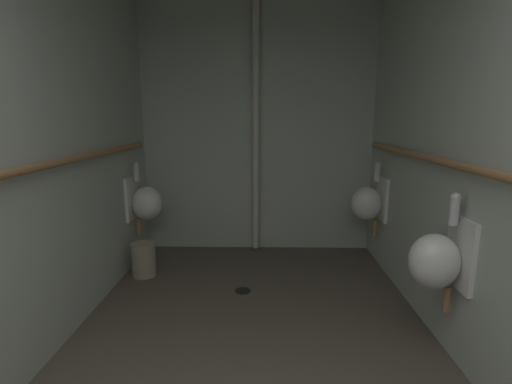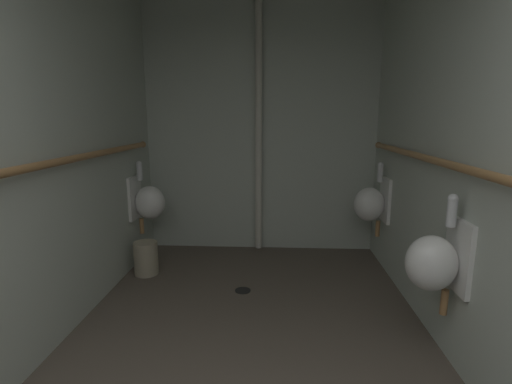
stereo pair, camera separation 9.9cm
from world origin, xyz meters
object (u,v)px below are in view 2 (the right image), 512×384
urinal_right_mid (435,261)px  urinal_left_mid (148,201)px  standpipe_back_wall (259,130)px  floor_drain (243,290)px  urinal_right_far (371,203)px  waste_bin (146,258)px

urinal_right_mid → urinal_left_mid: bearing=146.2°
standpipe_back_wall → floor_drain: size_ratio=19.22×
urinal_right_far → standpipe_back_wall: bearing=159.3°
urinal_left_mid → urinal_right_far: (2.26, 0.03, 0.00)m
urinal_right_mid → waste_bin: bearing=150.9°
urinal_left_mid → standpipe_back_wall: bearing=22.7°
standpipe_back_wall → floor_drain: bearing=-94.8°
floor_drain → standpipe_back_wall: bearing=85.2°
urinal_right_far → waste_bin: 2.29m
urinal_left_mid → waste_bin: 0.58m
waste_bin → floor_drain: bearing=-18.1°
floor_drain → urinal_right_mid: bearing=-36.4°
waste_bin → urinal_right_mid: bearing=-29.1°
urinal_left_mid → urinal_right_mid: size_ratio=1.00×
urinal_left_mid → urinal_right_far: 2.26m
urinal_right_far → floor_drain: urinal_right_far is taller
floor_drain → waste_bin: bearing=161.9°
urinal_right_mid → floor_drain: urinal_right_mid is taller
standpipe_back_wall → waste_bin: 1.78m
urinal_right_far → standpipe_back_wall: 1.42m
floor_drain → waste_bin: waste_bin is taller
urinal_right_mid → urinal_right_far: (0.00, 1.55, 0.00)m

